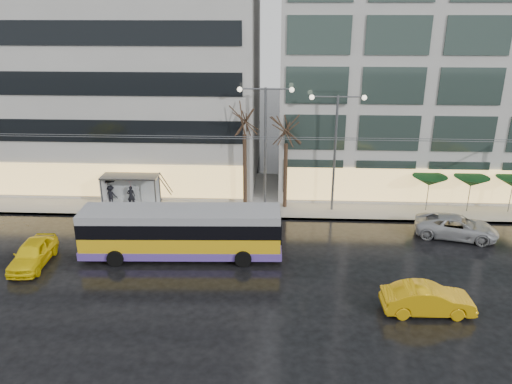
# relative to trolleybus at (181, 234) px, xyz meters

# --- Properties ---
(ground) EXTENTS (140.00, 140.00, 0.00)m
(ground) POSITION_rel_trolleybus_xyz_m (2.82, -3.17, -1.51)
(ground) COLOR black
(ground) RESTS_ON ground
(sidewalk) EXTENTS (80.00, 10.00, 0.15)m
(sidewalk) POSITION_rel_trolleybus_xyz_m (4.82, 10.83, -1.43)
(sidewalk) COLOR gray
(sidewalk) RESTS_ON ground
(kerb) EXTENTS (80.00, 0.10, 0.15)m
(kerb) POSITION_rel_trolleybus_xyz_m (4.82, 5.88, -1.43)
(kerb) COLOR slate
(kerb) RESTS_ON ground
(building_left) EXTENTS (34.00, 14.00, 22.00)m
(building_left) POSITION_rel_trolleybus_xyz_m (-13.18, 15.83, 9.64)
(building_left) COLOR #A5A39E
(building_left) RESTS_ON sidewalk
(building_right) EXTENTS (32.00, 14.00, 25.00)m
(building_right) POSITION_rel_trolleybus_xyz_m (21.82, 15.83, 11.14)
(building_right) COLOR #A5A39E
(building_right) RESTS_ON sidewalk
(trolleybus) EXTENTS (12.09, 4.83, 5.56)m
(trolleybus) POSITION_rel_trolleybus_xyz_m (0.00, 0.00, 0.00)
(trolleybus) COLOR gold
(trolleybus) RESTS_ON ground
(catenary) EXTENTS (42.24, 5.12, 7.00)m
(catenary) POSITION_rel_trolleybus_xyz_m (3.82, 4.76, 2.75)
(catenary) COLOR #595B60
(catenary) RESTS_ON ground
(bus_shelter) EXTENTS (4.20, 1.60, 2.51)m
(bus_shelter) POSITION_rel_trolleybus_xyz_m (-5.57, 7.51, 0.45)
(bus_shelter) COLOR #595B60
(bus_shelter) RESTS_ON sidewalk
(street_lamp_near) EXTENTS (3.96, 0.36, 9.03)m
(street_lamp_near) POSITION_rel_trolleybus_xyz_m (4.82, 7.63, 4.48)
(street_lamp_near) COLOR #595B60
(street_lamp_near) RESTS_ON sidewalk
(street_lamp_far) EXTENTS (3.96, 0.36, 8.53)m
(street_lamp_far) POSITION_rel_trolleybus_xyz_m (9.82, 7.63, 4.21)
(street_lamp_far) COLOR #595B60
(street_lamp_far) RESTS_ON sidewalk
(tree_a) EXTENTS (3.20, 3.20, 8.40)m
(tree_a) POSITION_rel_trolleybus_xyz_m (3.32, 7.83, 5.58)
(tree_a) COLOR black
(tree_a) RESTS_ON sidewalk
(tree_b) EXTENTS (3.20, 3.20, 7.70)m
(tree_b) POSITION_rel_trolleybus_xyz_m (6.32, 8.03, 4.89)
(tree_b) COLOR black
(tree_b) RESTS_ON sidewalk
(parasol_a) EXTENTS (2.50, 2.50, 2.65)m
(parasol_a) POSITION_rel_trolleybus_xyz_m (16.82, 7.83, 0.94)
(parasol_a) COLOR #595B60
(parasol_a) RESTS_ON sidewalk
(parasol_b) EXTENTS (2.50, 2.50, 2.65)m
(parasol_b) POSITION_rel_trolleybus_xyz_m (19.82, 7.83, 0.94)
(parasol_b) COLOR #595B60
(parasol_b) RESTS_ON sidewalk
(taxi_a) EXTENTS (1.99, 4.45, 1.49)m
(taxi_a) POSITION_rel_trolleybus_xyz_m (-8.60, -1.49, -0.76)
(taxi_a) COLOR yellow
(taxi_a) RESTS_ON ground
(taxi_b) EXTENTS (4.56, 1.69, 1.49)m
(taxi_b) POSITION_rel_trolleybus_xyz_m (13.33, -5.34, -0.76)
(taxi_b) COLOR #DB9E0B
(taxi_b) RESTS_ON ground
(sedan_silver) EXTENTS (5.68, 3.58, 1.46)m
(sedan_silver) POSITION_rel_trolleybus_xyz_m (17.61, 3.59, -0.77)
(sedan_silver) COLOR #9E9EA2
(sedan_silver) RESTS_ON ground
(pedestrian_a) EXTENTS (1.05, 1.06, 2.19)m
(pedestrian_a) POSITION_rel_trolleybus_xyz_m (-5.28, 7.53, 0.10)
(pedestrian_a) COLOR black
(pedestrian_a) RESTS_ON sidewalk
(pedestrian_b) EXTENTS (0.94, 0.81, 1.69)m
(pedestrian_b) POSITION_rel_trolleybus_xyz_m (-3.65, 8.87, -0.51)
(pedestrian_b) COLOR black
(pedestrian_b) RESTS_ON sidewalk
(pedestrian_c) EXTENTS (1.02, 0.89, 2.11)m
(pedestrian_c) POSITION_rel_trolleybus_xyz_m (-6.94, 7.84, -0.23)
(pedestrian_c) COLOR black
(pedestrian_c) RESTS_ON sidewalk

